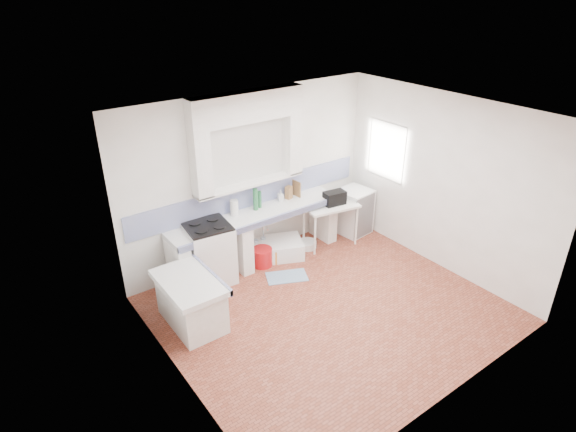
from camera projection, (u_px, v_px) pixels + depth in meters
floor at (329, 309)px, 6.89m from camera, size 4.50×4.50×0.00m
ceiling at (338, 118)px, 5.64m from camera, size 4.50×4.50×0.00m
wall_back at (251, 177)px, 7.71m from camera, size 4.50×0.00×4.50m
wall_front at (464, 297)px, 4.83m from camera, size 4.50×0.00×4.50m
wall_left at (173, 281)px, 5.08m from camera, size 0.00×4.50×4.50m
wall_right at (442, 184)px, 7.46m from camera, size 0.00×4.50×4.50m
alcove_mass at (247, 107)px, 7.03m from camera, size 1.90×0.25×0.45m
window_frame at (394, 149)px, 8.32m from camera, size 0.35×0.86×1.06m
lace_valance at (390, 129)px, 8.07m from camera, size 0.01×0.84×0.24m
counter_slab at (257, 215)px, 7.68m from camera, size 3.00×0.60×0.08m
counter_lip at (267, 222)px, 7.48m from camera, size 3.00×0.04×0.10m
counter_pier_left at (179, 267)px, 7.14m from camera, size 0.20×0.55×0.82m
counter_pier_mid at (240, 246)px, 7.70m from camera, size 0.20×0.55×0.82m
counter_pier_right at (323, 217)px, 8.62m from camera, size 0.20×0.55×0.82m
peninsula_top at (189, 282)px, 6.35m from camera, size 0.70×1.10×0.08m
peninsula_base at (192, 304)px, 6.50m from camera, size 0.60×1.00×0.62m
peninsula_lip at (211, 274)px, 6.52m from camera, size 0.04×1.10×0.10m
backsplash at (252, 194)px, 7.83m from camera, size 4.27×0.03×0.40m
stove at (210, 254)px, 7.36m from camera, size 0.73×0.71×0.94m
sink at (271, 250)px, 8.14m from camera, size 1.21×0.96×0.26m
side_table at (330, 225)px, 8.41m from camera, size 1.01×0.68×0.04m
fridge at (354, 211)px, 8.80m from camera, size 0.61×0.61×0.84m
bucket_red at (262, 257)px, 7.88m from camera, size 0.37×0.37×0.31m
bucket_orange at (275, 255)px, 8.01m from camera, size 0.30×0.30×0.24m
bucket_blue at (291, 244)px, 8.30m from camera, size 0.32×0.32×0.27m
basin_white at (307, 244)px, 8.43m from camera, size 0.41×0.41×0.12m
water_bottle_a at (256, 248)px, 8.12m from camera, size 0.10×0.10×0.32m
water_bottle_b at (263, 246)px, 8.21m from camera, size 0.09×0.09×0.32m
black_bag at (334, 198)px, 8.21m from camera, size 0.40×0.26×0.23m
green_bottle_a at (256, 199)px, 7.69m from camera, size 0.09×0.09×0.37m
green_bottle_b at (260, 199)px, 7.79m from camera, size 0.07×0.07×0.29m
knife_block at (289, 192)px, 8.11m from camera, size 0.13×0.12×0.22m
cutting_board at (297, 189)px, 8.18m from camera, size 0.03×0.20×0.28m
paper_towel at (234, 208)px, 7.54m from camera, size 0.15×0.15×0.26m
soap_bottle at (281, 196)px, 8.03m from camera, size 0.11×0.11×0.19m
rug at (287, 277)px, 7.63m from camera, size 0.74×0.60×0.01m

